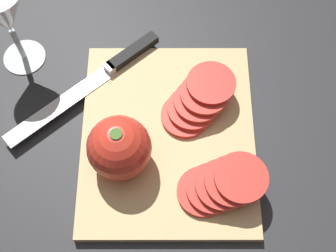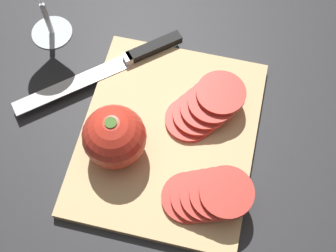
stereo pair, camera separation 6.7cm
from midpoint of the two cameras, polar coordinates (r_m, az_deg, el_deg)
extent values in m
plane|color=#28282B|center=(0.74, -4.28, 2.96)|extent=(3.00, 3.00, 0.00)
cube|color=tan|center=(0.71, -2.71, -1.61)|extent=(0.31, 0.26, 0.02)
cylinder|color=silver|center=(0.83, -19.36, 7.74)|extent=(0.07, 0.07, 0.00)
cylinder|color=silver|center=(0.80, -20.15, 9.16)|extent=(0.01, 0.01, 0.07)
cone|color=silver|center=(0.74, -22.05, 12.52)|extent=(0.08, 0.08, 0.09)
cone|color=#DBCC84|center=(0.76, -21.38, 11.35)|extent=(0.03, 0.03, 0.03)
sphere|color=red|center=(0.65, -8.93, -2.95)|extent=(0.09, 0.09, 0.09)
cylinder|color=#47702D|center=(0.61, -9.48, -1.41)|extent=(0.02, 0.02, 0.01)
cube|color=silver|center=(0.75, -15.55, 2.20)|extent=(0.15, 0.16, 0.00)
cube|color=silver|center=(0.76, -9.69, 6.71)|extent=(0.02, 0.02, 0.01)
cube|color=black|center=(0.77, -6.84, 8.71)|extent=(0.08, 0.08, 0.01)
cylinder|color=red|center=(0.71, -0.58, 1.01)|extent=(0.07, 0.07, 0.01)
cylinder|color=red|center=(0.70, 0.20, 1.90)|extent=(0.07, 0.07, 0.01)
cylinder|color=red|center=(0.70, 0.98, 2.81)|extent=(0.07, 0.07, 0.01)
cylinder|color=red|center=(0.70, 1.78, 3.72)|extent=(0.07, 0.07, 0.01)
cylinder|color=red|center=(0.70, 2.57, 4.63)|extent=(0.07, 0.07, 0.01)
cylinder|color=red|center=(0.66, 1.40, -8.31)|extent=(0.07, 0.07, 0.01)
cylinder|color=red|center=(0.66, 2.51, -7.90)|extent=(0.07, 0.07, 0.01)
cylinder|color=red|center=(0.65, 3.65, -7.48)|extent=(0.07, 0.07, 0.01)
cylinder|color=red|center=(0.64, 4.81, -7.04)|extent=(0.07, 0.07, 0.01)
cylinder|color=red|center=(0.64, 5.98, -6.60)|extent=(0.07, 0.07, 0.01)
camera|label=1|loc=(0.03, -92.88, -5.93)|focal=50.00mm
camera|label=2|loc=(0.03, 87.12, 5.93)|focal=50.00mm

